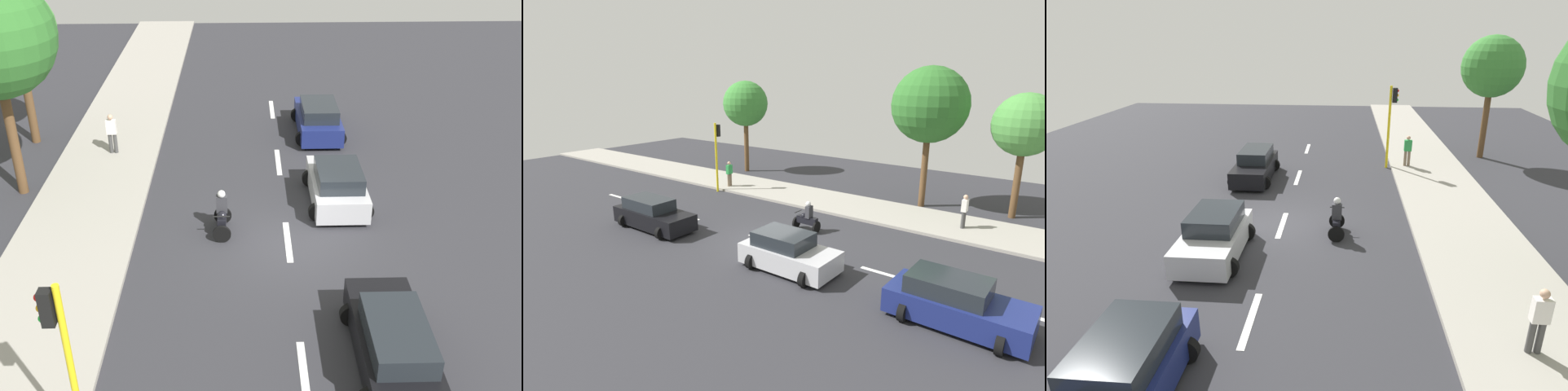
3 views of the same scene
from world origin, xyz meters
The scene contains 14 objects.
ground_plane centered at (0.00, 0.00, -0.05)m, with size 40.00×60.00×0.10m, color #2D2D33.
sidewalk centered at (7.00, 0.00, 0.07)m, with size 4.00×60.00×0.15m, color #9E998E.
lane_stripe_north centered at (0.00, -6.00, 0.01)m, with size 0.20×2.40×0.01m, color white.
lane_stripe_mid centered at (0.00, 0.00, 0.01)m, with size 0.20×2.40×0.01m, color white.
lane_stripe_south centered at (0.00, 6.00, 0.01)m, with size 0.20×2.40×0.01m, color white.
lane_stripe_far_south centered at (0.00, 12.00, 0.01)m, with size 0.20×2.40×0.01m, color white.
car_black centered at (-2.17, 5.68, 0.71)m, with size 2.12×4.49×1.52m.
car_dark_blue centered at (-1.93, -8.96, 0.71)m, with size 2.22×4.22×1.52m.
car_silver centered at (-1.92, -2.56, 0.71)m, with size 2.27×3.85×1.52m.
motorcycle centered at (2.15, -0.68, 0.64)m, with size 0.60×1.30×1.53m.
pedestrian_near_signal centered at (5.86, 8.18, 1.06)m, with size 0.40×0.24×1.69m.
pedestrian_by_tree centered at (6.83, -6.82, 1.06)m, with size 0.40×0.24×1.69m.
traffic_light_corner centered at (4.85, 8.21, 2.93)m, with size 0.49×0.24×4.50m.
street_tree_north centered at (10.61, 10.87, 5.27)m, with size 3.44×3.44×7.03m.
Camera 3 is at (2.30, -15.34, 7.11)m, focal length 29.74 mm.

